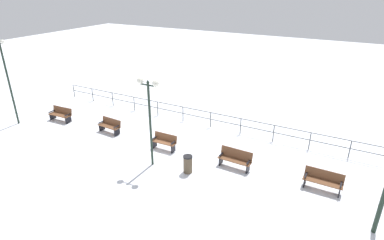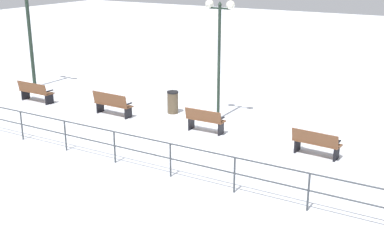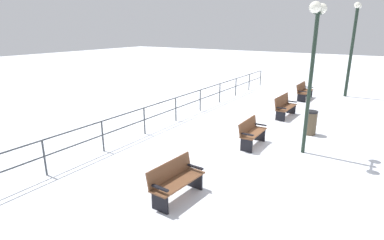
{
  "view_description": "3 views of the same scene",
  "coord_description": "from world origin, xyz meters",
  "px_view_note": "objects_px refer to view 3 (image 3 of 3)",
  "views": [
    {
      "loc": [
        12.37,
        8.3,
        8.24
      ],
      "look_at": [
        -1.58,
        0.78,
        1.23
      ],
      "focal_mm": 29.5,
      "sensor_mm": 36.0,
      "label": 1
    },
    {
      "loc": [
        -14.34,
        -7.98,
        5.79
      ],
      "look_at": [
        -2.0,
        -0.7,
        1.14
      ],
      "focal_mm": 47.49,
      "sensor_mm": 36.0,
      "label": 2
    },
    {
      "loc": [
        3.48,
        -8.98,
        3.68
      ],
      "look_at": [
        -1.68,
        -0.84,
        0.8
      ],
      "focal_mm": 29.01,
      "sensor_mm": 36.0,
      "label": 3
    }
  ],
  "objects_px": {
    "bench_fifth": "(304,91)",
    "lamppost_far": "(353,37)",
    "trash_bin": "(310,123)",
    "bench_second": "(176,180)",
    "bench_fourth": "(285,106)",
    "lamppost_middle": "(314,44)",
    "bench_third": "(252,132)"
  },
  "relations": [
    {
      "from": "bench_third",
      "to": "trash_bin",
      "type": "relative_size",
      "value": 1.58
    },
    {
      "from": "bench_fourth",
      "to": "bench_fifth",
      "type": "bearing_deg",
      "value": 93.97
    },
    {
      "from": "bench_second",
      "to": "bench_fifth",
      "type": "height_order",
      "value": "bench_fifth"
    },
    {
      "from": "lamppost_middle",
      "to": "bench_third",
      "type": "bearing_deg",
      "value": -168.69
    },
    {
      "from": "bench_second",
      "to": "bench_third",
      "type": "xyz_separation_m",
      "value": [
        0.2,
        3.94,
        0.02
      ]
    },
    {
      "from": "bench_third",
      "to": "bench_fourth",
      "type": "relative_size",
      "value": 0.84
    },
    {
      "from": "bench_fifth",
      "to": "lamppost_far",
      "type": "height_order",
      "value": "lamppost_far"
    },
    {
      "from": "bench_fifth",
      "to": "bench_third",
      "type": "bearing_deg",
      "value": -87.33
    },
    {
      "from": "bench_third",
      "to": "lamppost_far",
      "type": "relative_size",
      "value": 0.28
    },
    {
      "from": "bench_fifth",
      "to": "trash_bin",
      "type": "height_order",
      "value": "trash_bin"
    },
    {
      "from": "bench_fourth",
      "to": "trash_bin",
      "type": "xyz_separation_m",
      "value": [
        1.45,
        -1.78,
        -0.04
      ]
    },
    {
      "from": "bench_second",
      "to": "trash_bin",
      "type": "bearing_deg",
      "value": 79.6
    },
    {
      "from": "lamppost_middle",
      "to": "bench_fifth",
      "type": "bearing_deg",
      "value": 103.32
    },
    {
      "from": "lamppost_far",
      "to": "trash_bin",
      "type": "xyz_separation_m",
      "value": [
        -0.22,
        -7.72,
        -2.76
      ]
    },
    {
      "from": "bench_fifth",
      "to": "trash_bin",
      "type": "xyz_separation_m",
      "value": [
        1.58,
        -5.72,
        -0.01
      ]
    },
    {
      "from": "bench_fourth",
      "to": "trash_bin",
      "type": "distance_m",
      "value": 2.3
    },
    {
      "from": "bench_fifth",
      "to": "trash_bin",
      "type": "relative_size",
      "value": 1.87
    },
    {
      "from": "bench_third",
      "to": "lamppost_far",
      "type": "distance_m",
      "value": 10.38
    },
    {
      "from": "bench_fourth",
      "to": "bench_fifth",
      "type": "xyz_separation_m",
      "value": [
        -0.13,
        3.94,
        -0.03
      ]
    },
    {
      "from": "trash_bin",
      "to": "bench_second",
      "type": "bearing_deg",
      "value": -104.2
    },
    {
      "from": "bench_third",
      "to": "lamppost_middle",
      "type": "xyz_separation_m",
      "value": [
        1.56,
        0.31,
        2.78
      ]
    },
    {
      "from": "bench_fifth",
      "to": "bench_fourth",
      "type": "bearing_deg",
      "value": -87.15
    },
    {
      "from": "bench_fourth",
      "to": "lamppost_middle",
      "type": "relative_size",
      "value": 0.37
    },
    {
      "from": "bench_third",
      "to": "bench_fourth",
      "type": "height_order",
      "value": "bench_fourth"
    },
    {
      "from": "lamppost_middle",
      "to": "trash_bin",
      "type": "distance_m",
      "value": 3.36
    },
    {
      "from": "bench_second",
      "to": "bench_fourth",
      "type": "xyz_separation_m",
      "value": [
        0.1,
        7.89,
        0.04
      ]
    },
    {
      "from": "bench_fifth",
      "to": "lamppost_far",
      "type": "distance_m",
      "value": 3.84
    },
    {
      "from": "lamppost_far",
      "to": "bench_fifth",
      "type": "bearing_deg",
      "value": -131.91
    },
    {
      "from": "bench_fourth",
      "to": "trash_bin",
      "type": "height_order",
      "value": "bench_fourth"
    },
    {
      "from": "lamppost_middle",
      "to": "lamppost_far",
      "type": "height_order",
      "value": "lamppost_far"
    },
    {
      "from": "bench_second",
      "to": "bench_third",
      "type": "bearing_deg",
      "value": 90.89
    },
    {
      "from": "bench_second",
      "to": "lamppost_middle",
      "type": "xyz_separation_m",
      "value": [
        1.76,
        4.25,
        2.8
      ]
    }
  ]
}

